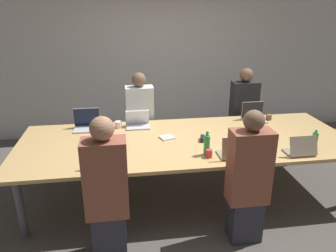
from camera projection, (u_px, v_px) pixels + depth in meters
ground_plane at (185, 193)px, 4.28m from camera, size 24.00×24.00×0.00m
curtain_wall at (162, 58)px, 5.90m from camera, size 12.00×0.06×2.80m
conference_table at (186, 143)px, 4.03m from camera, size 4.05×1.54×0.75m
laptop_far_midleft at (138, 122)px, 4.41m from camera, size 0.32×0.24×0.23m
person_far_midleft at (140, 121)px, 4.86m from camera, size 0.40×0.24×1.41m
cup_far_midleft at (118, 125)px, 4.38m from camera, size 0.09×0.09×0.09m
laptop_far_right at (253, 115)px, 4.66m from camera, size 0.31×0.25×0.26m
person_far_right at (243, 114)px, 5.17m from camera, size 0.40×0.24×1.41m
cup_far_right at (269, 117)px, 4.69m from camera, size 0.08×0.08×0.08m
laptop_far_left at (87, 123)px, 4.34m from camera, size 0.34×0.26×0.27m
cup_far_left at (107, 126)px, 4.32m from camera, size 0.09×0.09×0.10m
laptop_near_left at (107, 160)px, 3.31m from camera, size 0.35×0.25×0.25m
person_near_left at (107, 191)px, 3.01m from camera, size 0.40×0.24×1.42m
laptop_near_midright at (236, 151)px, 3.52m from camera, size 0.34×0.25×0.26m
person_near_midright at (248, 180)px, 3.23m from camera, size 0.40×0.24×1.41m
cup_near_midright at (209, 154)px, 3.53m from camera, size 0.07×0.07×0.09m
bottle_near_midright at (207, 145)px, 3.57m from camera, size 0.07×0.07×0.28m
laptop_near_right at (301, 149)px, 3.58m from camera, size 0.31×0.23×0.23m
bottle_near_right at (315, 140)px, 3.78m from camera, size 0.07×0.07×0.21m
stapler at (202, 138)px, 3.98m from camera, size 0.08×0.16×0.05m
notebook at (167, 137)px, 4.05m from camera, size 0.20×0.19×0.02m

